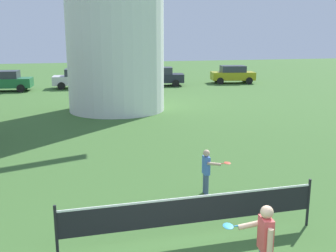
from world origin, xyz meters
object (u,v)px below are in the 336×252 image
object	(u,v)px
tennis_net	(193,210)
parked_car_silver	(81,78)
player_near	(264,241)
parked_car_black	(157,76)
player_far	(207,169)
parked_car_mustard	(233,74)
parked_car_green	(3,81)

from	to	relation	value
tennis_net	parked_car_silver	size ratio (longest dim) A/B	1.20
parked_car_silver	player_near	bearing A→B (deg)	-86.45
parked_car_silver	parked_car_black	world-z (taller)	same
player_far	parked_car_mustard	distance (m)	26.04
tennis_net	player_near	bearing A→B (deg)	-68.63
parked_car_mustard	tennis_net	bearing A→B (deg)	-115.45
player_far	parked_car_mustard	xyz separation A→B (m)	(11.14, 23.54, 0.11)
player_near	parked_car_silver	size ratio (longest dim) A/B	0.32
player_far	parked_car_silver	size ratio (longest dim) A/B	0.27
tennis_net	parked_car_mustard	size ratio (longest dim) A/B	1.36
parked_car_green	tennis_net	bearing A→B (deg)	-74.73
player_near	parked_car_silver	xyz separation A→B (m)	(-1.71, 27.59, -0.01)
parked_car_green	parked_car_silver	world-z (taller)	same
parked_car_silver	parked_car_mustard	size ratio (longest dim) A/B	1.13
tennis_net	parked_car_green	size ratio (longest dim) A/B	1.24
parked_car_black	parked_car_silver	bearing A→B (deg)	179.07
parked_car_mustard	player_near	bearing A→B (deg)	-112.85
player_far	parked_car_black	bearing A→B (deg)	79.95
player_near	parked_car_green	xyz separation A→B (m)	(-7.61, 27.14, -0.02)
player_near	player_far	xyz separation A→B (m)	(0.48, 4.05, -0.13)
parked_car_silver	parked_car_black	size ratio (longest dim) A/B	0.97
tennis_net	parked_car_black	distance (m)	26.29
player_far	tennis_net	bearing A→B (deg)	-116.69
tennis_net	parked_car_green	distance (m)	26.33
parked_car_silver	parked_car_black	bearing A→B (deg)	-0.93
tennis_net	parked_car_silver	distance (m)	25.88
parked_car_mustard	parked_car_black	bearing A→B (deg)	-179.19
parked_car_green	parked_car_mustard	world-z (taller)	same
player_near	parked_car_green	size ratio (longest dim) A/B	0.33
tennis_net	parked_car_black	world-z (taller)	parked_car_black
player_far	parked_car_black	distance (m)	23.80
player_near	player_far	world-z (taller)	player_near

